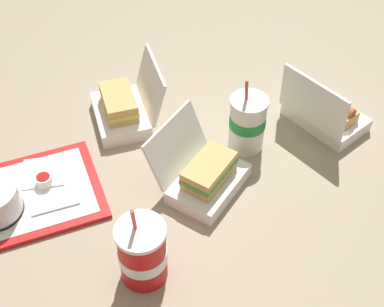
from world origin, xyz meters
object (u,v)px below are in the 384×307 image
(clamshell_sandwich_center, at_px, (123,108))
(soda_cup_corner, at_px, (142,253))
(ketchup_cup, at_px, (44,180))
(soda_cup_right, at_px, (247,123))
(clamshell_sandwich_corner, at_px, (205,175))
(plastic_fork, at_px, (56,208))
(clamshell_hotdog_left, at_px, (325,112))
(food_tray, at_px, (21,198))

(clamshell_sandwich_center, bearing_deg, soda_cup_corner, 69.37)
(ketchup_cup, relative_size, soda_cup_right, 0.19)
(clamshell_sandwich_corner, bearing_deg, soda_cup_right, -156.97)
(plastic_fork, xyz_separation_m, clamshell_sandwich_corner, (-0.33, 0.11, 0.03))
(soda_cup_right, bearing_deg, soda_cup_corner, 27.61)
(clamshell_hotdog_left, height_order, soda_cup_corner, soda_cup_corner)
(clamshell_hotdog_left, bearing_deg, ketchup_cup, -12.66)
(plastic_fork, relative_size, clamshell_sandwich_corner, 0.43)
(food_tray, distance_m, ketchup_cup, 0.07)
(plastic_fork, height_order, clamshell_sandwich_corner, clamshell_sandwich_corner)
(ketchup_cup, bearing_deg, clamshell_sandwich_corner, 149.26)
(clamshell_hotdog_left, bearing_deg, clamshell_sandwich_corner, 4.83)
(plastic_fork, relative_size, soda_cup_right, 0.52)
(food_tray, height_order, soda_cup_right, soda_cup_right)
(clamshell_sandwich_corner, distance_m, soda_cup_right, 0.19)
(food_tray, relative_size, clamshell_sandwich_corner, 1.61)
(clamshell_sandwich_center, bearing_deg, plastic_fork, 37.28)
(clamshell_sandwich_center, bearing_deg, soda_cup_right, 132.76)
(ketchup_cup, bearing_deg, plastic_fork, 87.13)
(food_tray, distance_m, soda_cup_right, 0.58)
(ketchup_cup, relative_size, plastic_fork, 0.36)
(clamshell_sandwich_corner, bearing_deg, food_tray, -25.42)
(ketchup_cup, distance_m, clamshell_sandwich_center, 0.30)
(ketchup_cup, height_order, clamshell_sandwich_corner, clamshell_sandwich_corner)
(ketchup_cup, relative_size, clamshell_sandwich_center, 0.18)
(food_tray, height_order, clamshell_sandwich_center, clamshell_sandwich_center)
(plastic_fork, xyz_separation_m, clamshell_hotdog_left, (-0.73, 0.08, 0.03))
(soda_cup_right, bearing_deg, clamshell_hotdog_left, 170.53)
(clamshell_hotdog_left, height_order, soda_cup_right, soda_cup_right)
(plastic_fork, height_order, soda_cup_corner, soda_cup_corner)
(food_tray, xyz_separation_m, clamshell_sandwich_corner, (-0.39, 0.19, 0.04))
(plastic_fork, distance_m, soda_cup_right, 0.51)
(food_tray, relative_size, clamshell_hotdog_left, 1.80)
(food_tray, bearing_deg, plastic_fork, 127.42)
(soda_cup_corner, xyz_separation_m, soda_cup_right, (-0.40, -0.21, 0.00))
(soda_cup_corner, bearing_deg, soda_cup_right, -152.39)
(food_tray, bearing_deg, clamshell_sandwich_center, -158.37)
(ketchup_cup, relative_size, clamshell_hotdog_left, 0.18)
(ketchup_cup, bearing_deg, clamshell_hotdog_left, 167.34)
(ketchup_cup, height_order, clamshell_sandwich_center, clamshell_sandwich_center)
(clamshell_sandwich_center, xyz_separation_m, soda_cup_right, (-0.23, 0.25, 0.03))
(plastic_fork, xyz_separation_m, clamshell_sandwich_center, (-0.27, -0.21, 0.03))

